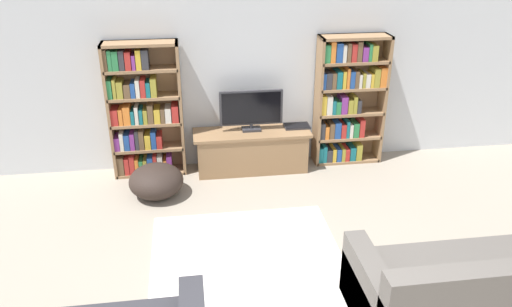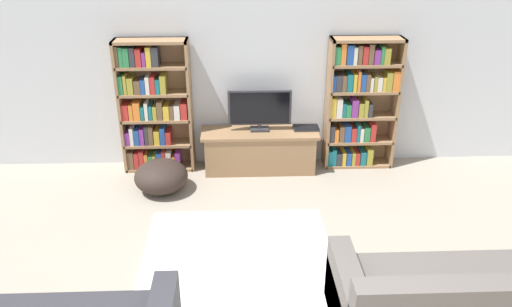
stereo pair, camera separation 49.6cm
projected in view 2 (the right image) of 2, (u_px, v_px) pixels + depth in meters
The scene contains 8 objects.
wall_back at pixel (249, 67), 6.32m from camera, with size 8.80×0.06×2.60m.
bookshelf_left at pixel (153, 109), 6.31m from camera, with size 0.90×0.30×1.70m.
bookshelf_right at pixel (358, 103), 6.38m from camera, with size 0.90×0.30×1.70m.
tv_stand at pixel (260, 150), 6.48m from camera, with size 1.50×0.48×0.54m.
television at pixel (260, 109), 6.29m from camera, with size 0.80×0.16×0.53m.
laptop at pixel (306, 128), 6.45m from camera, with size 0.33×0.22×0.03m.
area_rug at pixel (238, 264), 4.76m from camera, with size 1.84×1.91×0.02m.
beanbag_ottoman at pixel (161, 176), 5.99m from camera, with size 0.64×0.64×0.39m, color #2D231E.
Camera 2 is at (-0.15, -1.95, 2.98)m, focal length 35.00 mm.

